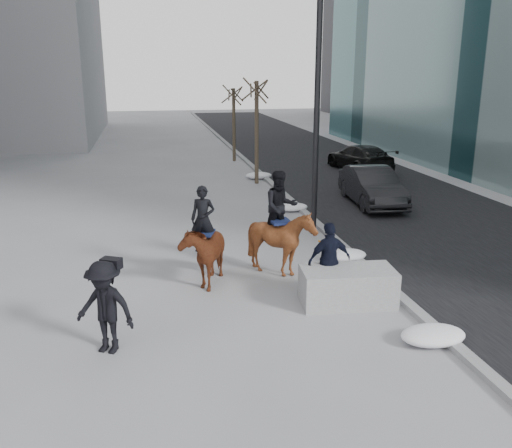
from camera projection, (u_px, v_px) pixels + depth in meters
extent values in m
plane|color=gray|center=(267.00, 303.00, 12.04)|extent=(120.00, 120.00, 0.00)
cube|color=black|center=(378.00, 193.00, 22.79)|extent=(8.00, 90.00, 0.01)
cube|color=gray|center=(286.00, 196.00, 22.02)|extent=(0.25, 90.00, 0.12)
cube|color=#9A9A9C|center=(347.00, 287.00, 11.91)|extent=(2.12, 1.20, 0.81)
imported|color=black|center=(372.00, 186.00, 20.67)|extent=(1.85, 4.43, 1.43)
imported|color=black|center=(360.00, 158.00, 27.63)|extent=(2.41, 4.81, 1.34)
imported|color=#4E1D0F|center=(205.00, 252.00, 13.05)|extent=(1.40, 2.00, 1.54)
imported|color=black|center=(203.00, 219.00, 12.98)|extent=(0.68, 0.56, 1.61)
cube|color=#101A3D|center=(203.00, 233.00, 13.07)|extent=(0.64, 0.69, 0.06)
imported|color=#48220E|center=(281.00, 242.00, 13.52)|extent=(1.48, 1.64, 1.72)
imported|color=black|center=(280.00, 207.00, 13.42)|extent=(0.91, 0.73, 1.80)
cube|color=#10183C|center=(280.00, 221.00, 13.52)|extent=(0.51, 0.59, 0.06)
imported|color=black|center=(329.00, 260.00, 12.18)|extent=(1.08, 0.57, 1.75)
cylinder|color=orange|center=(320.00, 241.00, 12.61)|extent=(0.04, 0.18, 0.07)
imported|color=black|center=(105.00, 307.00, 9.76)|extent=(1.31, 1.10, 1.75)
cube|color=black|center=(111.00, 263.00, 9.82)|extent=(0.42, 0.36, 0.20)
cylinder|color=black|center=(318.00, 87.00, 15.93)|extent=(0.18, 0.18, 9.00)
ellipsoid|color=white|center=(259.00, 176.00, 25.69)|extent=(1.25, 0.79, 0.32)
ellipsoid|color=white|center=(345.00, 255.00, 14.71)|extent=(1.18, 0.75, 0.30)
ellipsoid|color=white|center=(293.00, 207.00, 19.86)|extent=(1.12, 0.71, 0.28)
ellipsoid|color=white|center=(433.00, 335.00, 10.25)|extent=(1.27, 0.81, 0.32)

